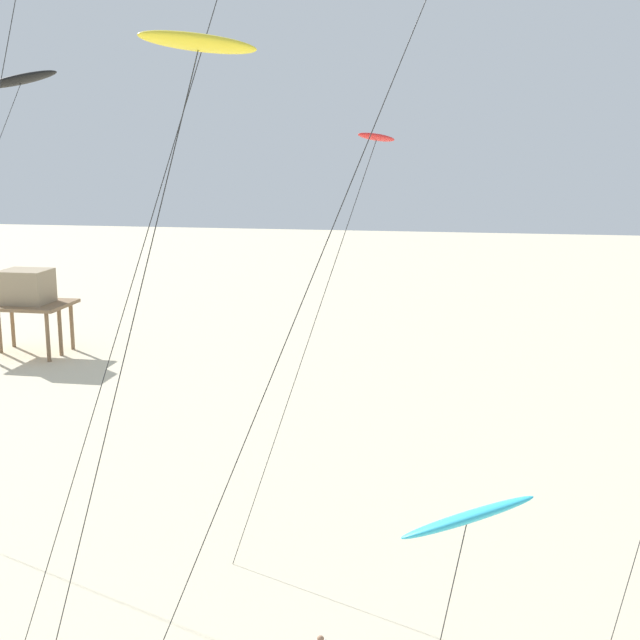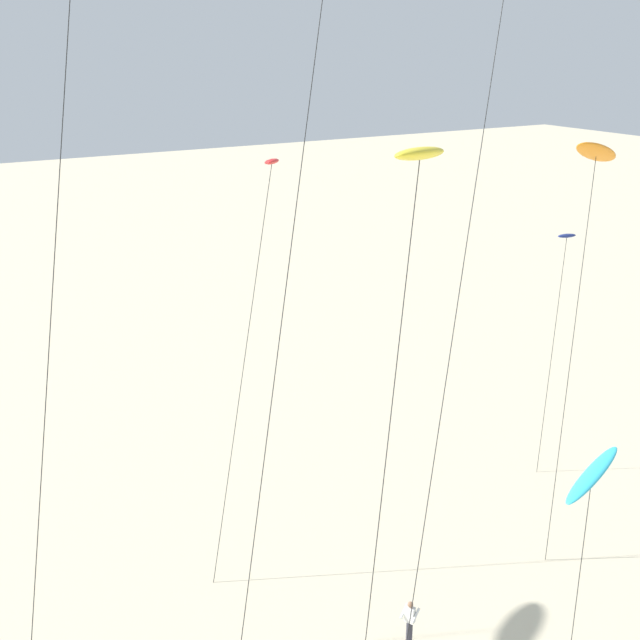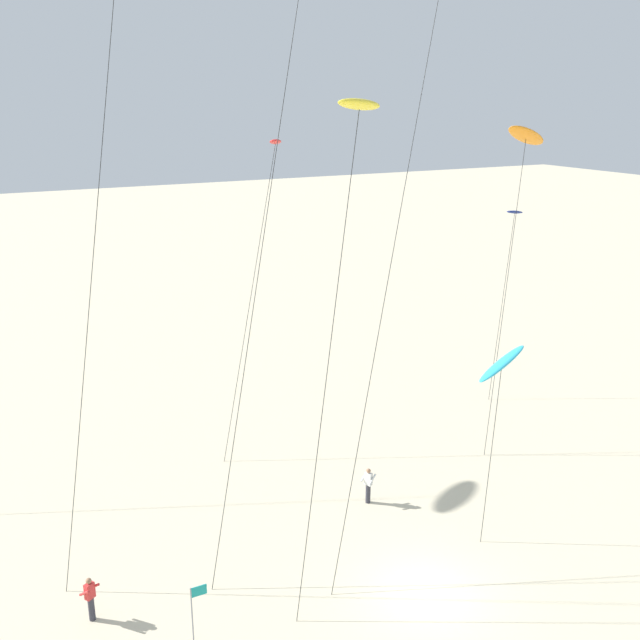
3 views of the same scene
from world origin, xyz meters
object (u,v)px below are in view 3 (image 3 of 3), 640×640
Objects in this scene: kite_yellow at (359,109)px; marker_flag at (196,603)px; kite_orange at (526,137)px; kite_flyer_nearest at (90,598)px; kite_navy at (514,216)px; kite_red at (274,148)px; kite_flyer_middle at (368,484)px; kite_cyan at (502,364)px.

kite_yellow is 17.16m from marker_flag.
kite_orange is at bearing 25.61° from kite_yellow.
kite_flyer_nearest is at bearing -165.60° from kite_orange.
kite_orange is (-4.03, -4.83, 4.89)m from kite_navy.
kite_navy is at bearing -4.82° from kite_red.
kite_navy reaches higher than kite_flyer_middle.
kite_navy is 1.40× the size of kite_cyan.
kite_navy is 29.46m from marker_flag.
kite_orange is 18.65m from kite_flyer_middle.
kite_navy is 15.63m from kite_red.
kite_red reaches higher than kite_flyer_nearest.
kite_cyan is 16.09m from kite_red.
kite_cyan is at bearing -5.49° from kite_flyer_nearest.
kite_yellow reaches higher than kite_orange.
kite_orange reaches higher than kite_cyan.
kite_navy is at bearing 21.55° from kite_flyer_nearest.
kite_red is (-14.97, 1.26, 4.33)m from kite_navy.
kite_yellow is 1.59× the size of kite_navy.
kite_orange reaches higher than kite_flyer_middle.
kite_cyan reaches higher than kite_flyer_middle.
kite_flyer_middle is 0.80× the size of marker_flag.
kite_orange is at bearing 19.21° from kite_flyer_middle.
kite_flyer_middle is (-15.14, -8.70, -9.59)m from kite_navy.
kite_flyer_nearest is 1.00× the size of kite_flyer_middle.
kite_navy reaches higher than marker_flag.
kite_yellow is at bearing -147.13° from kite_navy.
kite_yellow reaches higher than kite_flyer_nearest.
kite_yellow is at bearing 168.94° from kite_cyan.
kite_cyan is at bearing 4.71° from marker_flag.
kite_navy is 31.08m from kite_flyer_nearest.
kite_yellow is 18.94m from kite_flyer_nearest.
kite_cyan is at bearing -44.34° from kite_flyer_middle.
kite_flyer_nearest is (-10.12, 0.37, -16.01)m from kite_yellow.
kite_cyan is at bearing -11.06° from kite_yellow.
kite_flyer_middle is (-0.17, -9.96, -13.92)m from kite_red.
kite_navy is at bearing 28.77° from marker_flag.
kite_yellow is 2.23× the size of kite_cyan.
marker_flag is (-13.25, -1.09, -5.65)m from kite_cyan.
kite_red is (2.41, 12.49, -2.09)m from kite_yellow.
kite_flyer_nearest is (-12.54, -12.12, -13.92)m from kite_red.
kite_flyer_nearest is at bearing 137.78° from marker_flag.
kite_cyan is 3.71× the size of marker_flag.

